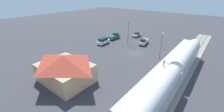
# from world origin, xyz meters

# --- Properties ---
(ground_plane) EXTENTS (200.00, 200.00, 0.00)m
(ground_plane) POSITION_xyz_m (0.00, 0.00, 0.00)
(ground_plane) COLOR #38383D
(railway_track) EXTENTS (4.80, 70.00, 0.30)m
(railway_track) POSITION_xyz_m (-14.00, 0.00, 0.09)
(railway_track) COLOR gray
(railway_track) RESTS_ON ground
(platform) EXTENTS (3.20, 46.00, 0.30)m
(platform) POSITION_xyz_m (-10.00, 0.00, 0.15)
(platform) COLOR #B7B2A8
(platform) RESTS_ON ground
(station_building) EXTENTS (11.20, 8.74, 5.74)m
(station_building) POSITION_xyz_m (4.00, 22.00, 2.98)
(station_building) COLOR tan
(station_building) RESTS_ON ground
(pedestrian_on_platform) EXTENTS (0.36, 0.36, 1.71)m
(pedestrian_on_platform) POSITION_xyz_m (-10.00, 3.80, 1.28)
(pedestrian_on_platform) COLOR brown
(pedestrian_on_platform) RESTS_ON platform
(sedan_tan) EXTENTS (1.95, 4.54, 1.74)m
(sedan_tan) POSITION_xyz_m (8.25, -15.58, 0.88)
(sedan_tan) COLOR #C6B284
(sedan_tan) RESTS_ON ground
(suv_white) EXTENTS (1.97, 4.90, 2.22)m
(suv_white) POSITION_xyz_m (13.12, -0.04, 1.15)
(suv_white) COLOR white
(suv_white) RESTS_ON ground
(pickup_green) EXTENTS (2.17, 5.47, 2.14)m
(pickup_green) POSITION_xyz_m (13.63, -7.17, 1.03)
(pickup_green) COLOR #236638
(pickup_green) RESTS_ON ground
(pickup_silver) EXTENTS (2.88, 5.66, 2.14)m
(pickup_silver) POSITION_xyz_m (1.69, -8.70, 1.03)
(pickup_silver) COLOR silver
(pickup_silver) RESTS_ON ground
(light_pole_near_platform) EXTENTS (0.44, 0.44, 7.40)m
(light_pole_near_platform) POSITION_xyz_m (-7.20, -0.69, 4.68)
(light_pole_near_platform) COLOR #515156
(light_pole_near_platform) RESTS_ON ground
(light_pole_lot_center) EXTENTS (0.44, 0.44, 8.79)m
(light_pole_lot_center) POSITION_xyz_m (6.20, -5.31, 5.44)
(light_pole_lot_center) COLOR #515156
(light_pole_lot_center) RESTS_ON ground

